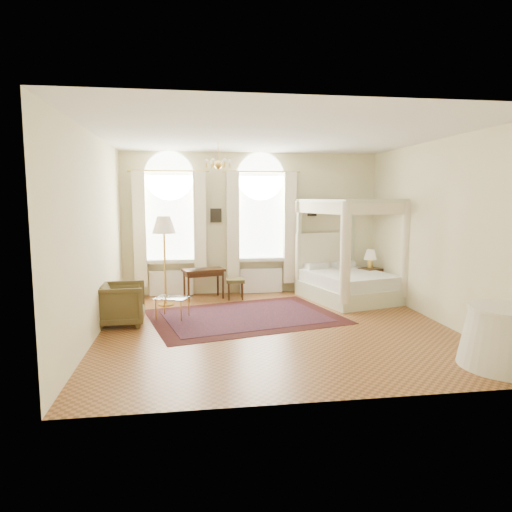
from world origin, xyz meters
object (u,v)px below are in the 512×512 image
Objects in this scene: nightstand at (370,281)px; writing_desk at (204,273)px; side_table at (506,337)px; canopy_bed at (349,277)px; stool at (235,282)px; armchair at (121,304)px; floor_lamp at (164,230)px; coffee_table at (172,299)px.

writing_desk is at bearing 178.07° from nightstand.
canopy_bed is at bearing 99.23° from side_table.
writing_desk is at bearing 169.88° from canopy_bed.
canopy_bed is 2.53m from stool.
floor_lamp is at bearing -29.74° from armchair.
armchair is 2.00m from floor_lamp.
nightstand is at bearing 4.72° from floor_lamp.
nightstand is 0.75× the size of armchair.
canopy_bed reaches higher than floor_lamp.
side_table is at bearing -42.17° from floor_lamp.
floor_lamp is at bearing -165.95° from stool.
floor_lamp is at bearing -147.63° from writing_desk.
armchair reaches higher than coffee_table.
canopy_bed reaches higher than coffee_table.
writing_desk is at bearing -41.38° from armchair.
armchair is (-5.40, -1.80, 0.07)m from nightstand.
floor_lamp is (-0.82, -0.52, 1.02)m from writing_desk.
nightstand is 3.17m from stool.
nightstand is 1.36× the size of stool.
writing_desk is at bearing 32.37° from floor_lamp.
stool is 0.55× the size of armchair.
coffee_table is (-1.34, -1.47, -0.02)m from stool.
side_table reaches higher than stool.
armchair is at bearing -116.76° from floor_lamp.
coffee_table is (-3.83, -1.04, -0.14)m from canopy_bed.
coffee_table is at bearing -132.26° from stool.
side_table is (4.51, -3.15, 0.04)m from coffee_table.
side_table reaches higher than writing_desk.
writing_desk reaches higher than stool.
coffee_table is at bearing -161.81° from nightstand.
armchair is 1.16× the size of coffee_table.
side_table is at bearing -120.70° from armchair.
writing_desk is (-3.19, 0.57, 0.07)m from canopy_bed.
stool is at bearing 124.39° from side_table.
writing_desk reaches higher than coffee_table.
nightstand is 0.33× the size of floor_lamp.
armchair is at bearing -128.40° from writing_desk.
side_table is at bearing -90.00° from nightstand.
canopy_bed is 4.15m from floor_lamp.
coffee_table is 5.50m from side_table.
canopy_bed is 4.25m from side_table.
canopy_bed is 3.97m from coffee_table.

